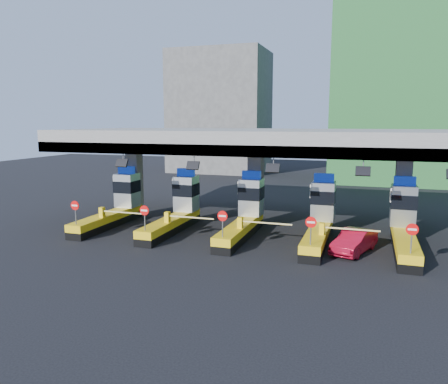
% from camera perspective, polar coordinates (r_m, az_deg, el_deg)
% --- Properties ---
extents(ground, '(120.00, 120.00, 0.00)m').
position_cam_1_polar(ground, '(29.74, 2.65, -5.57)').
color(ground, black).
rests_on(ground, ground).
extents(toll_canopy, '(28.00, 12.09, 7.00)m').
position_cam_1_polar(toll_canopy, '(31.57, 4.16, 6.55)').
color(toll_canopy, slate).
rests_on(toll_canopy, ground).
extents(toll_lane_far_left, '(4.43, 8.00, 4.16)m').
position_cam_1_polar(toll_lane_far_left, '(33.70, -13.80, -1.64)').
color(toll_lane_far_left, black).
rests_on(toll_lane_far_left, ground).
extents(toll_lane_left, '(4.43, 8.00, 4.16)m').
position_cam_1_polar(toll_lane_left, '(31.35, -6.02, -2.22)').
color(toll_lane_left, black).
rests_on(toll_lane_left, ground).
extents(toll_lane_center, '(4.43, 8.00, 4.16)m').
position_cam_1_polar(toll_lane_center, '(29.68, 2.82, -2.83)').
color(toll_lane_center, black).
rests_on(toll_lane_center, ground).
extents(toll_lane_right, '(4.43, 8.00, 4.16)m').
position_cam_1_polar(toll_lane_right, '(28.78, 12.47, -3.42)').
color(toll_lane_right, black).
rests_on(toll_lane_right, ground).
extents(toll_lane_far_right, '(4.43, 8.00, 4.16)m').
position_cam_1_polar(toll_lane_far_right, '(28.74, 22.45, -3.93)').
color(toll_lane_far_right, black).
rests_on(toll_lane_far_right, ground).
extents(bg_building_scaffold, '(18.00, 12.00, 28.00)m').
position_cam_1_polar(bg_building_scaffold, '(60.20, 23.07, 14.60)').
color(bg_building_scaffold, '#1E5926').
rests_on(bg_building_scaffold, ground).
extents(bg_building_concrete, '(14.00, 10.00, 18.00)m').
position_cam_1_polar(bg_building_concrete, '(67.32, -0.51, 10.39)').
color(bg_building_concrete, '#4C4C49').
rests_on(bg_building_concrete, ground).
extents(red_car, '(2.69, 4.34, 1.35)m').
position_cam_1_polar(red_car, '(26.69, 16.65, -6.18)').
color(red_car, '#A30C22').
rests_on(red_car, ground).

